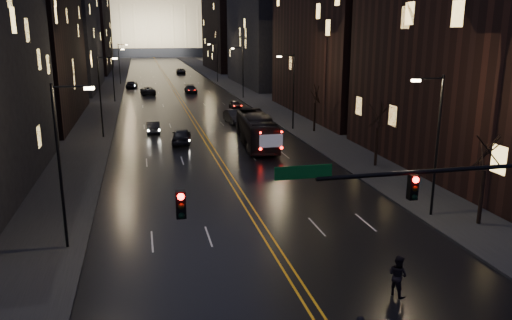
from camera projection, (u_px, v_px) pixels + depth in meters
road at (164, 73)px, 142.77m from camera, size 20.00×320.00×0.02m
sidewalk_left at (113, 74)px, 139.71m from camera, size 8.00×320.00×0.16m
sidewalk_right at (212, 72)px, 145.80m from camera, size 8.00×320.00×0.16m
center_line at (164, 73)px, 142.77m from camera, size 0.62×320.00×0.01m
building_left_mid at (20, 11)px, 63.00m from camera, size 12.00×30.00×28.00m
building_left_far at (65, 40)px, 99.85m from camera, size 12.00×34.00×20.00m
building_left_dist at (87, 30)px, 144.65m from camera, size 12.00×40.00×24.00m
building_right_near at (485, 25)px, 40.54m from camera, size 12.00×26.00×24.00m
building_right_mid at (268, 25)px, 108.24m from camera, size 12.00×34.00×26.00m
building_right_dist at (229, 34)px, 154.04m from camera, size 12.00×40.00×22.00m
capitol at (150, 20)px, 251.74m from camera, size 90.00×50.00×58.50m
traffic_signal at (466, 195)px, 20.10m from camera, size 17.29×0.45×7.00m
streetlamp_right_near at (435, 139)px, 30.61m from camera, size 2.13×0.25×9.00m
streetlamp_left_near at (63, 159)px, 25.91m from camera, size 2.13×0.25×9.00m
streetlamp_right_mid at (292, 88)px, 58.92m from camera, size 2.13×0.25×9.00m
streetlamp_left_mid at (102, 93)px, 54.22m from camera, size 2.13×0.25×9.00m
streetlamp_right_far at (242, 70)px, 87.23m from camera, size 2.13×0.25×9.00m
streetlamp_left_far at (114, 72)px, 82.53m from camera, size 2.13×0.25×9.00m
streetlamp_right_dist at (216, 60)px, 115.55m from camera, size 2.13×0.25×9.00m
streetlamp_left_dist at (120, 62)px, 110.84m from camera, size 2.13×0.25×9.00m
tree_right_near at (487, 154)px, 29.34m from camera, size 2.40×2.40×6.65m
tree_right_mid at (378, 116)px, 42.55m from camera, size 2.40×2.40×6.65m
tree_right_far at (315, 94)px, 57.65m from camera, size 2.40×2.40×6.65m
bus at (256, 130)px, 51.33m from camera, size 3.67×12.09×3.32m
oncoming_car_a at (181, 136)px, 52.79m from camera, size 2.50×4.99×1.63m
oncoming_car_b at (153, 127)px, 58.22m from camera, size 1.59×4.33×1.42m
oncoming_car_c at (148, 91)px, 94.04m from camera, size 2.96×5.56×1.49m
oncoming_car_d at (132, 85)px, 104.88m from camera, size 2.64×5.26×1.47m
receding_car_a at (234, 117)px, 64.37m from camera, size 2.31×5.38×1.72m
receding_car_b at (235, 105)px, 76.58m from camera, size 1.65×3.84×1.29m
receding_car_c at (191, 89)px, 96.27m from camera, size 2.21×5.13×1.47m
receding_car_d at (181, 71)px, 140.80m from camera, size 2.77×5.57×1.52m
pedestrian_b at (398, 275)px, 22.22m from camera, size 0.84×1.05×1.91m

